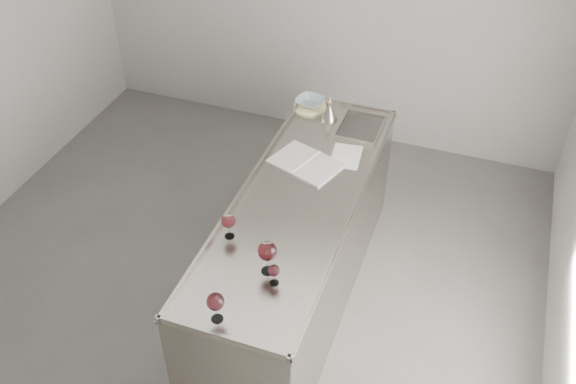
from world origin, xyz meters
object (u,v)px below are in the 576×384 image
(counter, at_px, (297,250))
(wine_glass_left, at_px, (228,221))
(notebook, at_px, (306,163))
(wine_glass_middle, at_px, (215,302))
(ceramic_bowl, at_px, (310,102))
(wine_glass_right, at_px, (267,252))
(wine_funnel, at_px, (329,113))
(wine_glass_small, at_px, (274,271))

(counter, height_order, wine_glass_left, wine_glass_left)
(wine_glass_left, bearing_deg, notebook, 76.47)
(counter, bearing_deg, wine_glass_middle, -94.23)
(wine_glass_left, xyz_separation_m, wine_glass_middle, (0.20, -0.60, 0.01))
(ceramic_bowl, bearing_deg, wine_glass_right, -79.55)
(wine_glass_right, height_order, notebook, wine_glass_right)
(counter, relative_size, wine_glass_middle, 12.91)
(wine_glass_right, bearing_deg, wine_funnel, 94.55)
(counter, height_order, wine_glass_middle, wine_glass_middle)
(wine_glass_right, xyz_separation_m, wine_glass_small, (0.07, -0.07, -0.06))
(counter, bearing_deg, notebook, 100.84)
(counter, relative_size, ceramic_bowl, 11.33)
(wine_glass_middle, bearing_deg, wine_glass_small, 60.35)
(wine_glass_middle, xyz_separation_m, wine_funnel, (-0.00, 2.04, -0.07))
(ceramic_bowl, bearing_deg, wine_glass_small, -77.91)
(wine_glass_left, distance_m, wine_glass_small, 0.47)
(wine_glass_right, height_order, wine_funnel, wine_glass_right)
(ceramic_bowl, bearing_deg, notebook, -73.91)
(wine_glass_left, distance_m, wine_glass_right, 0.38)
(wine_glass_middle, bearing_deg, wine_funnel, 90.07)
(counter, height_order, wine_glass_small, wine_glass_small)
(wine_glass_small, relative_size, notebook, 0.25)
(wine_glass_small, height_order, notebook, wine_glass_small)
(counter, distance_m, ceramic_bowl, 1.23)
(wine_glass_small, bearing_deg, notebook, 99.48)
(ceramic_bowl, xyz_separation_m, wine_funnel, (0.19, -0.12, 0.01))
(wine_glass_middle, relative_size, ceramic_bowl, 0.88)
(wine_glass_middle, relative_size, notebook, 0.35)
(wine_glass_left, xyz_separation_m, wine_glass_small, (0.39, -0.26, -0.03))
(counter, relative_size, wine_glass_left, 14.14)
(wine_glass_left, distance_m, notebook, 0.88)
(wine_glass_left, relative_size, wine_glass_middle, 0.91)
(wine_glass_left, xyz_separation_m, notebook, (0.20, 0.85, -0.11))
(wine_glass_middle, bearing_deg, wine_glass_left, 107.89)
(wine_glass_middle, height_order, wine_glass_small, wine_glass_middle)
(wine_funnel, bearing_deg, wine_glass_right, -85.45)
(wine_funnel, bearing_deg, wine_glass_small, -83.39)
(counter, height_order, notebook, counter)
(wine_funnel, bearing_deg, counter, -85.08)
(wine_glass_right, height_order, ceramic_bowl, wine_glass_right)
(wine_glass_left, height_order, wine_glass_middle, wine_glass_middle)
(notebook, bearing_deg, wine_glass_middle, -70.49)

